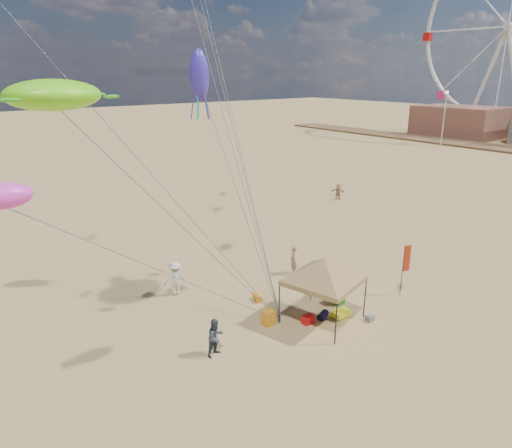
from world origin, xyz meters
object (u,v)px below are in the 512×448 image
object	(u,v)px
chair_yellow	(268,318)
lamp_north	(445,109)
chair_green	(338,297)
person_near_b	(216,337)
cooler_blue	(325,280)
beach_cart	(341,313)
ferris_wheel	(507,37)
person_far_c	(338,192)
canopy_tent	(325,261)
feather_flag	(406,261)
person_near_a	(293,260)
cooler_red	(308,319)
person_near_c	(175,278)

from	to	relation	value
chair_yellow	lamp_north	bearing A→B (deg)	24.30
chair_green	person_near_b	size ratio (longest dim) A/B	0.43
cooler_blue	beach_cart	xyz separation A→B (m)	(-2.11, -3.03, 0.01)
cooler_blue	ferris_wheel	xyz separation A→B (m)	(67.90, 24.27, 16.41)
chair_yellow	person_far_c	size ratio (longest dim) A/B	0.48
canopy_tent	chair_green	world-z (taller)	canopy_tent
person_near_b	beach_cart	bearing A→B (deg)	-20.65
chair_yellow	person_near_b	world-z (taller)	person_near_b
canopy_tent	beach_cart	bearing A→B (deg)	-22.14
ferris_wheel	chair_green	bearing A→B (deg)	-159.17
feather_flag	lamp_north	distance (m)	56.01
person_near_a	chair_yellow	bearing A→B (deg)	-6.47
canopy_tent	person_far_c	xyz separation A→B (m)	(16.61, 14.18, -2.24)
beach_cart	lamp_north	world-z (taller)	lamp_north
chair_yellow	person_far_c	xyz separation A→B (m)	(18.83, 12.95, 0.38)
feather_flag	cooler_red	size ratio (longest dim) A/B	5.12
chair_yellow	cooler_blue	bearing A→B (deg)	15.42
chair_green	beach_cart	xyz separation A→B (m)	(-0.94, -1.03, -0.15)
cooler_blue	lamp_north	distance (m)	56.48
chair_green	cooler_blue	bearing A→B (deg)	59.52
canopy_tent	chair_yellow	bearing A→B (deg)	151.09
cooler_blue	chair_yellow	distance (m)	5.43
canopy_tent	person_near_c	world-z (taller)	canopy_tent
canopy_tent	beach_cart	xyz separation A→B (m)	(0.90, -0.37, -2.77)
person_near_a	ferris_wheel	distance (m)	73.66
canopy_tent	person_near_c	bearing A→B (deg)	122.01
person_far_c	person_near_b	bearing A→B (deg)	-89.97
beach_cart	person_far_c	size ratio (longest dim) A/B	0.62
canopy_tent	cooler_blue	xyz separation A→B (m)	(3.02, 2.67, -2.78)
chair_yellow	person_near_b	bearing A→B (deg)	-170.66
cooler_blue	person_near_a	bearing A→B (deg)	104.74
feather_flag	ferris_wheel	distance (m)	72.86
chair_green	cooler_red	bearing A→B (deg)	-169.56
feather_flag	lamp_north	bearing A→B (deg)	29.27
lamp_north	person_near_c	bearing A→B (deg)	-160.90
cooler_blue	person_far_c	xyz separation A→B (m)	(13.59, 11.51, 0.54)
cooler_blue	ferris_wheel	size ratio (longest dim) A/B	0.02
chair_yellow	cooler_red	bearing A→B (deg)	-34.31
person_near_a	person_near_c	distance (m)	6.79
canopy_tent	person_near_a	bearing A→B (deg)	62.07
cooler_blue	beach_cart	size ratio (longest dim) A/B	0.60
person_near_c	person_near_b	bearing A→B (deg)	90.28
cooler_red	chair_yellow	distance (m)	1.83
canopy_tent	lamp_north	world-z (taller)	lamp_north
canopy_tent	person_far_c	bearing A→B (deg)	40.48
person_near_b	person_far_c	distance (m)	25.80
chair_green	chair_yellow	xyz separation A→B (m)	(-4.05, 0.56, 0.00)
cooler_blue	canopy_tent	bearing A→B (deg)	-138.50
person_near_a	person_far_c	size ratio (longest dim) A/B	1.16
cooler_red	chair_yellow	world-z (taller)	chair_yellow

